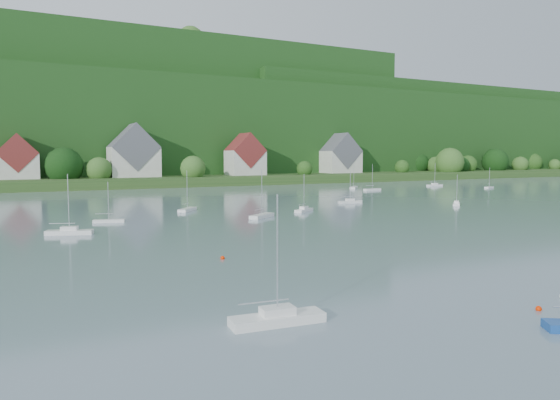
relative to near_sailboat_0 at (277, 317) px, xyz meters
name	(u,v)px	position (x,y,z in m)	size (l,w,h in m)	color
far_shore_strip	(113,180)	(17.24, 162.13, 1.07)	(600.00, 60.00, 3.00)	#284E1D
forested_ridge	(87,128)	(17.63, 230.70, 22.45)	(620.00, 181.22, 69.89)	#154114
village_building_1	(17,160)	(-12.76, 151.13, 8.32)	(12.00, 9.36, 14.00)	beige
village_building_2	(134,155)	(22.24, 150.13, 9.84)	(16.00, 11.44, 18.00)	beige
village_building_3	(245,158)	(62.24, 148.13, 9.00)	(13.00, 10.40, 15.50)	beige
village_building_4	(341,157)	(107.24, 152.13, 9.16)	(15.00, 10.40, 16.50)	beige
near_sailboat_0	(277,317)	(0.00, 0.00, 0.00)	(6.03, 2.17, 7.98)	white
mooring_buoy_0	(539,310)	(16.74, -5.53, -0.43)	(0.41, 0.41, 0.41)	#F92B00
mooring_buoy_3	(223,259)	(4.15, 20.14, -0.43)	(0.44, 0.44, 0.44)	#F92B00
far_sailboat_cluster	(177,204)	(15.60, 76.02, -0.06)	(196.76, 64.41, 8.71)	white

